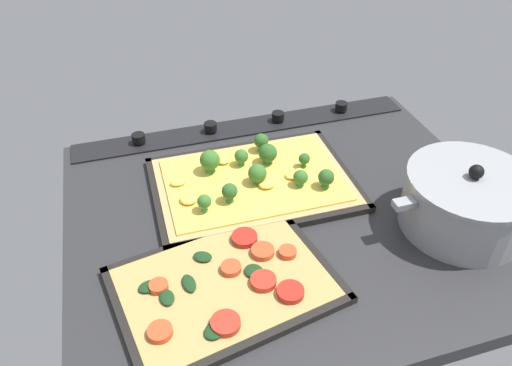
% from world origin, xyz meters
% --- Properties ---
extents(ground_plane, '(0.79, 0.67, 0.03)m').
position_xyz_m(ground_plane, '(0.00, 0.00, -0.01)').
color(ground_plane, '#28282B').
extents(stove_control_panel, '(0.75, 0.07, 0.03)m').
position_xyz_m(stove_control_panel, '(-0.00, -0.30, 0.01)').
color(stove_control_panel, black).
rests_on(stove_control_panel, ground_plane).
extents(baking_tray_front, '(0.38, 0.27, 0.01)m').
position_xyz_m(baking_tray_front, '(0.04, -0.09, 0.00)').
color(baking_tray_front, black).
rests_on(baking_tray_front, ground_plane).
extents(broccoli_pizza, '(0.36, 0.25, 0.06)m').
position_xyz_m(broccoli_pizza, '(0.04, -0.09, 0.02)').
color(broccoli_pizza, tan).
rests_on(broccoli_pizza, baking_tray_front).
extents(baking_tray_back, '(0.36, 0.29, 0.01)m').
position_xyz_m(baking_tray_back, '(0.15, 0.14, 0.00)').
color(baking_tray_back, black).
rests_on(baking_tray_back, ground_plane).
extents(veggie_pizza_back, '(0.33, 0.26, 0.02)m').
position_xyz_m(veggie_pizza_back, '(0.15, 0.14, 0.01)').
color(veggie_pizza_back, '#A78F50').
rests_on(veggie_pizza_back, baking_tray_back).
extents(cooking_pot, '(0.28, 0.21, 0.13)m').
position_xyz_m(cooking_pot, '(-0.27, 0.12, 0.05)').
color(cooking_pot, gray).
rests_on(cooking_pot, ground_plane).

